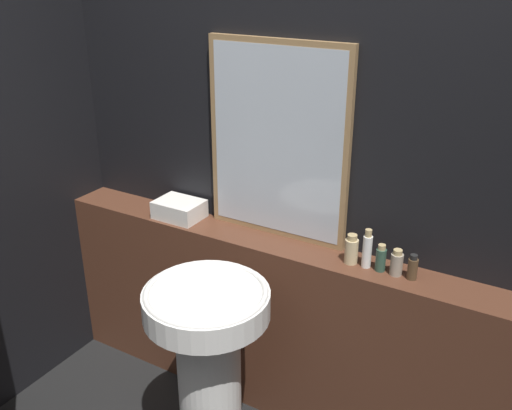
# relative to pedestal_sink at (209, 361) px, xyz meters

# --- Properties ---
(wall_back) EXTENTS (8.00, 0.06, 2.50)m
(wall_back) POSITION_rel_pedestal_sink_xyz_m (0.05, 0.62, 0.69)
(wall_back) COLOR black
(wall_back) RESTS_ON ground_plane
(vanity_counter) EXTENTS (2.31, 0.21, 0.89)m
(vanity_counter) POSITION_rel_pedestal_sink_xyz_m (0.05, 0.49, -0.11)
(vanity_counter) COLOR #512D1E
(vanity_counter) RESTS_ON ground_plane
(pedestal_sink) EXTENTS (0.50, 0.50, 0.90)m
(pedestal_sink) POSITION_rel_pedestal_sink_xyz_m (0.00, 0.00, 0.00)
(pedestal_sink) COLOR white
(pedestal_sink) RESTS_ON ground_plane
(mirror) EXTENTS (0.67, 0.03, 0.87)m
(mirror) POSITION_rel_pedestal_sink_xyz_m (-0.01, 0.57, 0.77)
(mirror) COLOR #937047
(mirror) RESTS_ON vanity_counter
(towel_stack) EXTENTS (0.23, 0.17, 0.09)m
(towel_stack) POSITION_rel_pedestal_sink_xyz_m (-0.50, 0.49, 0.38)
(towel_stack) COLOR silver
(towel_stack) RESTS_ON vanity_counter
(shampoo_bottle) EXTENTS (0.06, 0.06, 0.13)m
(shampoo_bottle) POSITION_rel_pedestal_sink_xyz_m (0.40, 0.49, 0.39)
(shampoo_bottle) COLOR #C6B284
(shampoo_bottle) RESTS_ON vanity_counter
(conditioner_bottle) EXTENTS (0.04, 0.04, 0.17)m
(conditioner_bottle) POSITION_rel_pedestal_sink_xyz_m (0.46, 0.49, 0.41)
(conditioner_bottle) COLOR white
(conditioner_bottle) RESTS_ON vanity_counter
(lotion_bottle) EXTENTS (0.04, 0.04, 0.12)m
(lotion_bottle) POSITION_rel_pedestal_sink_xyz_m (0.52, 0.49, 0.39)
(lotion_bottle) COLOR #2D4C3D
(lotion_bottle) RESTS_ON vanity_counter
(body_wash_bottle) EXTENTS (0.05, 0.05, 0.11)m
(body_wash_bottle) POSITION_rel_pedestal_sink_xyz_m (0.59, 0.49, 0.39)
(body_wash_bottle) COLOR gray
(body_wash_bottle) RESTS_ON vanity_counter
(hand_soap_bottle) EXTENTS (0.04, 0.04, 0.11)m
(hand_soap_bottle) POSITION_rel_pedestal_sink_xyz_m (0.65, 0.49, 0.38)
(hand_soap_bottle) COLOR #4C3823
(hand_soap_bottle) RESTS_ON vanity_counter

